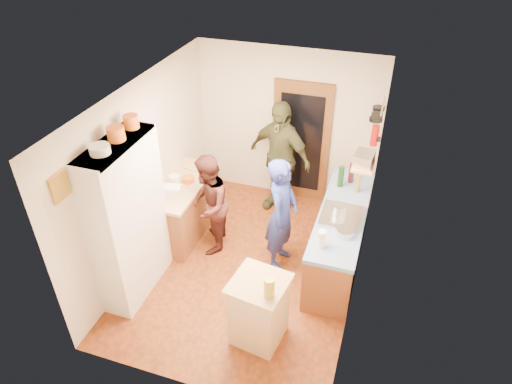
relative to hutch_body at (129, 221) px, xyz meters
The scene contains 44 objects.
floor 1.89m from the hutch_body, 31.61° to the left, with size 3.00×4.00×0.02m, color brown.
ceiling 2.15m from the hutch_body, 31.61° to the left, with size 3.00×4.00×0.02m, color silver.
wall_back 3.10m from the hutch_body, 65.17° to the left, with size 3.00×0.02×2.60m, color beige.
wall_front 1.79m from the hutch_body, 42.95° to the right, with size 3.00×0.02×2.60m, color beige.
wall_left 0.85m from the hutch_body, 104.71° to the left, with size 0.02×4.00×2.60m, color beige.
wall_right 2.93m from the hutch_body, 15.89° to the left, with size 0.02×4.00×2.60m, color beige.
door_frame 3.17m from the hutch_body, 60.77° to the left, with size 0.95×0.06×2.10m, color brown.
door_glass 3.14m from the hutch_body, 60.46° to the left, with size 0.70×0.02×1.70m, color black.
hutch_body is the anchor object (origin of this frame).
hutch_top_shelf 1.08m from the hutch_body, ahead, with size 0.40×1.14×0.04m, color silver.
plate_stack 1.17m from the hutch_body, 90.00° to the right, with size 0.23×0.23×0.09m, color white.
orange_pot_a 1.18m from the hutch_body, 90.00° to the left, with size 0.20×0.20×0.16m, color orange.
orange_pot_b 1.24m from the hutch_body, 90.00° to the left, with size 0.18×0.18×0.16m, color orange.
left_counter_base 1.42m from the hutch_body, 85.43° to the left, with size 0.60×1.40×0.85m, color brown.
left_counter_top 1.27m from the hutch_body, 85.43° to the left, with size 0.64×1.44×0.05m, color tan.
toaster 0.88m from the hutch_body, 80.16° to the left, with size 0.26×0.17×0.20m, color white.
kettle 1.15m from the hutch_body, 87.51° to the left, with size 0.16×0.16×0.18m, color white.
orange_bowl 1.35m from the hutch_body, 82.27° to the left, with size 0.18×0.18×0.08m, color orange.
chopping_board 1.74m from the hutch_body, 86.01° to the left, with size 0.30×0.22×0.03m, color tan.
right_counter_base 2.90m from the hutch_body, 27.47° to the left, with size 0.60×2.20×0.84m, color brown.
right_counter_top 2.83m from the hutch_body, 27.47° to the left, with size 0.62×2.22×0.06m, color #0C49A4.
hob 2.77m from the hutch_body, 25.05° to the left, with size 0.55×0.58×0.04m, color silver.
pot_on_hob 2.73m from the hutch_body, 26.04° to the left, with size 0.20×0.20×0.13m, color silver.
bottle_a 3.03m from the hutch_body, 39.13° to the left, with size 0.08×0.08×0.33m, color #143F14.
bottle_b 3.23m from the hutch_body, 39.90° to the left, with size 0.08×0.08×0.31m, color #591419.
bottle_c 3.19m from the hutch_body, 35.21° to the left, with size 0.07×0.07×0.29m, color olive.
paper_towel 2.41m from the hutch_body, 12.16° to the left, with size 0.10×0.10×0.23m, color white.
mixing_bowl 2.73m from the hutch_body, 17.36° to the left, with size 0.24×0.24×0.09m, color silver.
island_base 1.97m from the hutch_body, 10.30° to the right, with size 0.55×0.55×0.86m, color tan.
island_top 1.86m from the hutch_body, 10.30° to the right, with size 0.62×0.62×0.05m, color tan.
cutting_board 1.81m from the hutch_body, ahead, with size 0.35×0.28×0.02m, color white.
oil_jar 2.04m from the hutch_body, 13.50° to the right, with size 0.12×0.12×0.24m, color #AD9E2D.
pan_rail 3.73m from the hutch_body, 40.11° to the left, with size 0.02×0.02×0.65m, color silver.
pan_hang_a 3.55m from the hutch_body, 38.53° to the left, with size 0.18×0.18×0.05m, color black.
pan_hang_b 3.67m from the hutch_body, 41.04° to the left, with size 0.16×0.16×0.05m, color black.
pan_hang_c 3.80m from the hutch_body, 43.36° to the left, with size 0.17×0.17×0.05m, color black.
wall_shelf 3.01m from the hutch_body, 25.09° to the left, with size 0.26×0.42×0.03m, color tan.
radio 3.03m from the hutch_body, 25.09° to the left, with size 0.22×0.30×0.15m, color silver.
ext_bracket 3.75m from the hutch_body, 42.07° to the left, with size 0.06×0.10×0.04m, color black.
fire_extinguisher 3.71m from the hutch_body, 42.69° to the left, with size 0.11×0.11×0.32m, color red.
picture_frame 1.22m from the hutch_body, 103.50° to the right, with size 0.03×0.25×0.30m, color gold.
person_hob 2.02m from the hutch_body, 30.19° to the left, with size 0.62×0.41×1.70m, color navy.
person_left 1.28m from the hutch_body, 59.13° to the left, with size 0.75×0.59×1.55m, color #46201D.
person_back 2.68m from the hutch_body, 60.62° to the left, with size 1.12×0.47×1.92m, color #3D3F25.
Camera 1 is at (1.61, -4.59, 4.61)m, focal length 32.00 mm.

